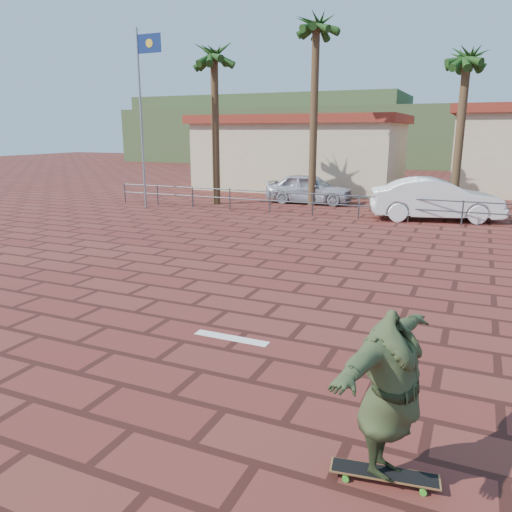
{
  "coord_description": "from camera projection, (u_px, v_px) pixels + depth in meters",
  "views": [
    {
      "loc": [
        4.43,
        -8.54,
        3.57
      ],
      "look_at": [
        -0.04,
        1.54,
        0.8
      ],
      "focal_mm": 35.0,
      "sensor_mm": 36.0,
      "label": 1
    }
  ],
  "objects": [
    {
      "name": "car_silver",
      "position": [
        309.0,
        188.0,
        25.23
      ],
      "size": [
        4.46,
        2.01,
        1.49
      ],
      "primitive_type": "imported",
      "rotation": [
        0.0,
        0.0,
        1.63
      ],
      "color": "#AFB0B6",
      "rests_on": "ground"
    },
    {
      "name": "car_white",
      "position": [
        436.0,
        199.0,
        20.42
      ],
      "size": [
        5.45,
        3.05,
        1.7
      ],
      "primitive_type": "imported",
      "rotation": [
        0.0,
        0.0,
        1.83
      ],
      "color": "white",
      "rests_on": "ground"
    },
    {
      "name": "building_west",
      "position": [
        301.0,
        152.0,
        31.49
      ],
      "size": [
        12.6,
        7.6,
        4.5
      ],
      "color": "beige",
      "rests_on": "ground"
    },
    {
      "name": "flagpole",
      "position": [
        143.0,
        107.0,
        22.69
      ],
      "size": [
        1.3,
        0.1,
        8.0
      ],
      "color": "gray",
      "rests_on": "ground"
    },
    {
      "name": "guardrail",
      "position": [
        359.0,
        203.0,
        20.66
      ],
      "size": [
        24.06,
        0.06,
        1.0
      ],
      "color": "#47494F",
      "rests_on": "ground"
    },
    {
      "name": "hill_back",
      "position": [
        271.0,
        128.0,
        67.51
      ],
      "size": [
        35.0,
        14.0,
        8.0
      ],
      "primitive_type": "cube",
      "color": "#384C28",
      "rests_on": "ground"
    },
    {
      "name": "palm_far_left",
      "position": [
        214.0,
        60.0,
        23.44
      ],
      "size": [
        2.4,
        2.4,
        8.25
      ],
      "color": "brown",
      "rests_on": "ground"
    },
    {
      "name": "palm_left",
      "position": [
        316.0,
        32.0,
        22.72
      ],
      "size": [
        2.4,
        2.4,
        9.45
      ],
      "color": "brown",
      "rests_on": "ground"
    },
    {
      "name": "ground",
      "position": [
        227.0,
        311.0,
        10.18
      ],
      "size": [
        120.0,
        120.0,
        0.0
      ],
      "primitive_type": "plane",
      "color": "maroon",
      "rests_on": "ground"
    },
    {
      "name": "skateboarder",
      "position": [
        390.0,
        395.0,
        4.98
      ],
      "size": [
        1.04,
        2.28,
        1.8
      ],
      "primitive_type": "imported",
      "rotation": [
        0.0,
        0.0,
        1.37
      ],
      "color": "#333F22",
      "rests_on": "longboard"
    },
    {
      "name": "longboard",
      "position": [
        384.0,
        474.0,
        5.21
      ],
      "size": [
        1.14,
        0.41,
        0.11
      ],
      "rotation": [
        0.0,
        0.0,
        0.15
      ],
      "color": "olive",
      "rests_on": "ground"
    },
    {
      "name": "hill_front",
      "position": [
        438.0,
        136.0,
        53.78
      ],
      "size": [
        70.0,
        18.0,
        6.0
      ],
      "primitive_type": "cube",
      "color": "#384C28",
      "rests_on": "ground"
    },
    {
      "name": "palm_center",
      "position": [
        467.0,
        63.0,
        21.0
      ],
      "size": [
        2.4,
        2.4,
        7.75
      ],
      "color": "brown",
      "rests_on": "ground"
    },
    {
      "name": "paint_stripe",
      "position": [
        231.0,
        338.0,
        8.84
      ],
      "size": [
        1.4,
        0.22,
        0.01
      ],
      "primitive_type": "cube",
      "color": "white",
      "rests_on": "ground"
    }
  ]
}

